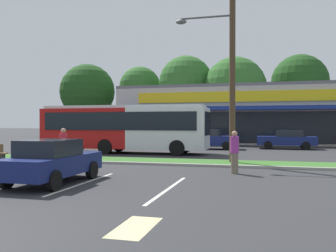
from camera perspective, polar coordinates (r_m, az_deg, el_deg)
grass_median at (r=19.21m, az=-3.09°, el=-5.51°), size 56.00×2.20×0.12m
curb_lip at (r=18.06m, az=-4.27°, el=-5.89°), size 56.00×0.24×0.12m
parking_stripe_0 at (r=14.55m, az=-22.54°, el=-7.70°), size 0.12×4.80×0.01m
parking_stripe_1 at (r=12.90m, az=-13.09°, el=-8.73°), size 0.12×4.80×0.01m
parking_stripe_2 at (r=11.50m, az=0.03°, el=-9.85°), size 0.12×4.80×0.01m
lot_arrow at (r=7.48m, az=-5.18°, el=-15.53°), size 0.70×1.60×0.01m
storefront_building at (r=40.23m, az=11.65°, el=1.68°), size 24.64×13.27×5.81m
tree_far_left at (r=57.30m, az=-12.52°, el=5.32°), size 8.34×8.34×11.08m
tree_left at (r=53.86m, az=-4.42°, el=6.04°), size 6.12×6.12×10.36m
tree_mid_left at (r=49.99m, az=2.82°, el=6.80°), size 7.35×7.35×11.25m
tree_mid at (r=48.14m, az=10.46°, el=5.85°), size 8.13×8.13×10.64m
tree_mid_right at (r=51.48m, az=19.97°, el=6.43°), size 7.43×7.43×11.14m
utility_pole at (r=18.61m, az=9.64°, el=11.08°), size 3.03×2.40×10.28m
city_bus at (r=25.03m, az=-6.92°, el=-0.20°), size 11.55×2.69×3.25m
car_1 at (r=28.98m, az=6.51°, el=-2.04°), size 4.40×1.94×1.54m
car_2 at (r=31.98m, az=-10.79°, el=-1.89°), size 4.10×2.02×1.43m
car_3 at (r=30.38m, az=18.16°, el=-1.99°), size 4.50×1.90×1.49m
car_4 at (r=13.04m, az=-17.80°, el=-5.28°), size 1.90×4.11×1.50m
pedestrian_near_bench at (r=17.72m, az=-16.10°, el=-3.26°), size 0.37×0.37×1.82m
pedestrian_by_pole at (r=15.04m, az=10.41°, el=-4.06°), size 0.35×0.35×1.74m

